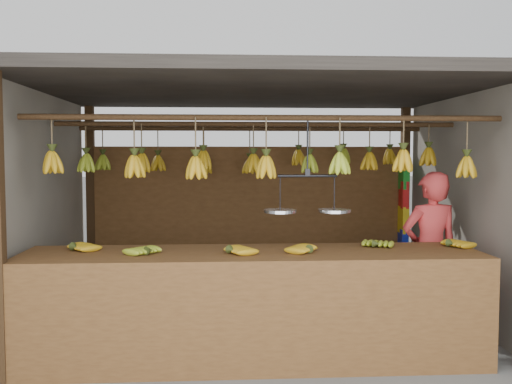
{
  "coord_description": "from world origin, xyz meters",
  "views": [
    {
      "loc": [
        -0.37,
        -5.72,
        1.69
      ],
      "look_at": [
        0.0,
        0.3,
        1.3
      ],
      "focal_mm": 40.0,
      "sensor_mm": 36.0,
      "label": 1
    }
  ],
  "objects": [
    {
      "name": "vendor",
      "position": [
        1.6,
        -0.51,
        0.77
      ],
      "size": [
        0.6,
        0.44,
        1.54
      ],
      "primitive_type": "imported",
      "rotation": [
        0.0,
        0.0,
        3.27
      ],
      "color": "#BF3333",
      "rests_on": "ground"
    },
    {
      "name": "bag_bundles",
      "position": [
        1.94,
        1.35,
        1.02
      ],
      "size": [
        0.08,
        0.26,
        1.19
      ],
      "color": "#199926",
      "rests_on": "ground"
    },
    {
      "name": "counter",
      "position": [
        -0.11,
        -1.24,
        0.71
      ],
      "size": [
        3.75,
        0.85,
        0.96
      ],
      "color": "brown",
      "rests_on": "ground"
    },
    {
      "name": "hanging_bananas",
      "position": [
        -0.0,
        -0.0,
        1.62
      ],
      "size": [
        3.64,
        2.25,
        0.4
      ],
      "color": "#AE7F12",
      "rests_on": "ground"
    },
    {
      "name": "stall",
      "position": [
        0.0,
        0.33,
        1.97
      ],
      "size": [
        4.3,
        3.3,
        2.4
      ],
      "color": "black",
      "rests_on": "ground"
    },
    {
      "name": "balance_scale",
      "position": [
        0.35,
        -1.0,
        1.26
      ],
      "size": [
        0.73,
        0.27,
        0.79
      ],
      "color": "black",
      "rests_on": "ground"
    },
    {
      "name": "ground",
      "position": [
        0.0,
        0.0,
        0.0
      ],
      "size": [
        80.0,
        80.0,
        0.0
      ],
      "primitive_type": "plane",
      "color": "#5B5B57"
    }
  ]
}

